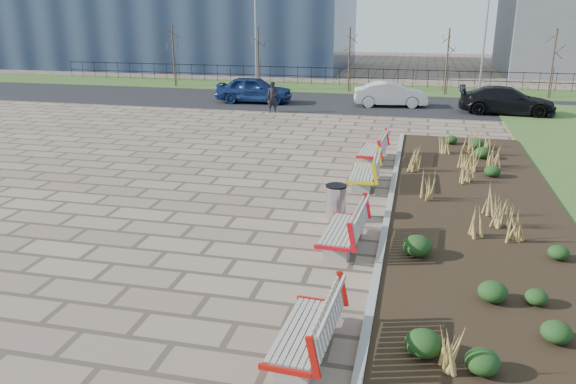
% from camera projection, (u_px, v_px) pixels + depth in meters
% --- Properties ---
extents(ground, '(120.00, 120.00, 0.00)m').
position_uv_depth(ground, '(186.00, 272.00, 11.73)').
color(ground, '#806D58').
rests_on(ground, ground).
extents(planting_bed, '(4.50, 18.00, 0.10)m').
position_uv_depth(planting_bed, '(478.00, 212.00, 14.99)').
color(planting_bed, black).
rests_on(planting_bed, ground).
extents(planting_curb, '(0.16, 18.00, 0.15)m').
position_uv_depth(planting_curb, '(390.00, 204.00, 15.48)').
color(planting_curb, gray).
rests_on(planting_curb, ground).
extents(grass_verge_far, '(80.00, 5.00, 0.04)m').
position_uv_depth(grass_verge_far, '(351.00, 88.00, 37.60)').
color(grass_verge_far, '#33511E').
rests_on(grass_verge_far, ground).
extents(road, '(80.00, 7.00, 0.02)m').
position_uv_depth(road, '(338.00, 103.00, 32.06)').
color(road, black).
rests_on(road, ground).
extents(bench_a, '(1.02, 2.15, 1.00)m').
position_uv_depth(bench_a, '(304.00, 328.00, 8.77)').
color(bench_a, '#B3120B').
rests_on(bench_a, ground).
extents(bench_b, '(1.02, 2.15, 1.00)m').
position_uv_depth(bench_b, '(342.00, 228.00, 12.73)').
color(bench_b, red).
rests_on(bench_b, ground).
extents(bench_c, '(0.93, 2.11, 1.00)m').
position_uv_depth(bench_c, '(363.00, 171.00, 17.13)').
color(bench_c, yellow).
rests_on(bench_c, ground).
extents(bench_d, '(1.01, 2.14, 1.00)m').
position_uv_depth(bench_d, '(372.00, 148.00, 19.84)').
color(bench_d, red).
rests_on(bench_d, ground).
extents(litter_bin, '(0.53, 0.53, 0.93)m').
position_uv_depth(litter_bin, '(336.00, 203.00, 14.43)').
color(litter_bin, '#B2B2B7').
rests_on(litter_bin, ground).
extents(pedestrian, '(0.66, 0.51, 1.60)m').
position_uv_depth(pedestrian, '(273.00, 97.00, 28.98)').
color(pedestrian, black).
rests_on(pedestrian, ground).
extents(car_blue, '(4.42, 2.00, 1.47)m').
position_uv_depth(car_blue, '(254.00, 90.00, 31.95)').
color(car_blue, navy).
rests_on(car_blue, road).
extents(car_silver, '(4.12, 1.91, 1.31)m').
position_uv_depth(car_silver, '(391.00, 94.00, 30.75)').
color(car_silver, '#B0B2B8').
rests_on(car_silver, road).
extents(car_black, '(4.84, 2.19, 1.37)m').
position_uv_depth(car_black, '(507.00, 100.00, 28.57)').
color(car_black, black).
rests_on(car_black, road).
extents(tree_a, '(1.40, 1.40, 4.00)m').
position_uv_depth(tree_a, '(174.00, 56.00, 38.17)').
color(tree_a, '#4C3D2D').
rests_on(tree_a, grass_verge_far).
extents(tree_b, '(1.40, 1.40, 4.00)m').
position_uv_depth(tree_b, '(258.00, 58.00, 36.87)').
color(tree_b, '#4C3D2D').
rests_on(tree_b, grass_verge_far).
extents(tree_c, '(1.40, 1.40, 4.00)m').
position_uv_depth(tree_c, '(349.00, 60.00, 35.58)').
color(tree_c, '#4C3D2D').
rests_on(tree_c, grass_verge_far).
extents(tree_d, '(1.40, 1.40, 4.00)m').
position_uv_depth(tree_d, '(447.00, 62.00, 34.28)').
color(tree_d, '#4C3D2D').
rests_on(tree_d, grass_verge_far).
extents(tree_e, '(1.40, 1.40, 4.00)m').
position_uv_depth(tree_e, '(552.00, 64.00, 32.99)').
color(tree_e, '#4C3D2D').
rests_on(tree_e, grass_verge_far).
extents(lamp_west, '(0.24, 0.60, 6.00)m').
position_uv_depth(lamp_west, '(256.00, 43.00, 36.10)').
color(lamp_west, gray).
rests_on(lamp_west, grass_verge_far).
extents(lamp_east, '(0.24, 0.60, 6.00)m').
position_uv_depth(lamp_east, '(484.00, 46.00, 33.07)').
color(lamp_east, gray).
rests_on(lamp_east, grass_verge_far).
extents(railing_fence, '(44.00, 0.10, 1.20)m').
position_uv_depth(railing_fence, '(354.00, 77.00, 38.79)').
color(railing_fence, black).
rests_on(railing_fence, grass_verge_far).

